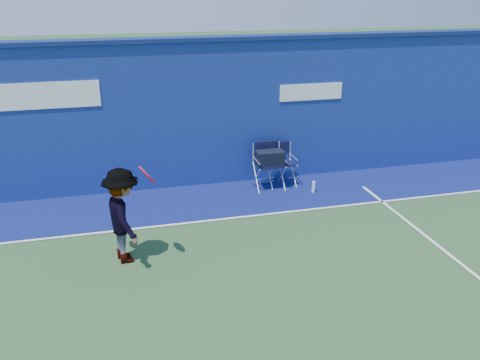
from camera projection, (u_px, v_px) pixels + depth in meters
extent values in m
plane|color=#2C4D29|center=(179.00, 342.00, 6.19)|extent=(80.00, 80.00, 0.00)
cube|color=navy|center=(141.00, 118.00, 10.34)|extent=(24.00, 0.40, 3.00)
cube|color=navy|center=(135.00, 40.00, 9.77)|extent=(24.00, 0.50, 0.08)
cube|color=white|center=(311.00, 92.00, 10.82)|extent=(1.40, 0.02, 0.35)
cube|color=#0D1757|center=(150.00, 207.00, 9.89)|extent=(24.00, 1.80, 0.01)
cube|color=white|center=(155.00, 227.00, 9.08)|extent=(24.00, 0.06, 0.01)
cube|color=black|center=(269.00, 165.00, 10.63)|extent=(0.50, 0.42, 0.03)
cube|color=silver|center=(266.00, 152.00, 10.77)|extent=(0.57, 0.02, 0.41)
cube|color=black|center=(266.00, 148.00, 10.74)|extent=(0.50, 0.03, 0.29)
cube|color=black|center=(270.00, 158.00, 10.54)|extent=(0.57, 0.33, 0.31)
cube|color=black|center=(266.00, 146.00, 10.73)|extent=(0.41, 0.06, 0.23)
cube|color=black|center=(282.00, 163.00, 10.81)|extent=(0.47, 0.40, 0.03)
cube|color=silver|center=(279.00, 151.00, 10.95)|extent=(0.54, 0.02, 0.39)
cube|color=black|center=(279.00, 148.00, 10.92)|extent=(0.47, 0.03, 0.27)
cylinder|color=white|center=(314.00, 187.00, 10.53)|extent=(0.07, 0.07, 0.24)
imported|color=#EA4738|center=(123.00, 216.00, 7.76)|extent=(0.78, 1.09, 1.52)
torus|color=#AC162E|center=(147.00, 175.00, 7.49)|extent=(0.33, 0.42, 0.32)
cylinder|color=gray|center=(147.00, 175.00, 7.49)|extent=(0.26, 0.35, 0.26)
cylinder|color=black|center=(130.00, 187.00, 7.57)|extent=(0.30, 0.11, 0.23)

